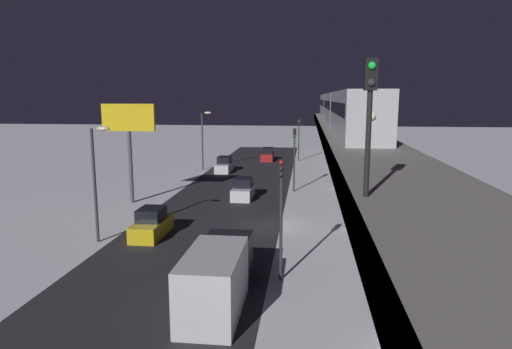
{
  "coord_description": "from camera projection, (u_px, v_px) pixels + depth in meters",
  "views": [
    {
      "loc": [
        -2.78,
        31.91,
        9.42
      ],
      "look_at": [
        2.12,
        -10.56,
        2.03
      ],
      "focal_mm": 31.21,
      "sensor_mm": 36.0,
      "label": 1
    }
  ],
  "objects": [
    {
      "name": "street_lamp_near",
      "position": [
        97.0,
        170.0,
        28.64
      ],
      "size": [
        1.35,
        0.44,
        7.65
      ],
      "color": "#38383D",
      "rests_on": "ground_plane"
    },
    {
      "name": "sedan_red",
      "position": [
        268.0,
        155.0,
        67.65
      ],
      "size": [
        1.8,
        4.03,
        1.97
      ],
      "rotation": [
        0.0,
        0.0,
        3.14
      ],
      "color": "#A51E1E",
      "rests_on": "ground_plane"
    },
    {
      "name": "traffic_light_far",
      "position": [
        299.0,
        133.0,
        66.55
      ],
      "size": [
        0.32,
        0.44,
        6.4
      ],
      "color": "#2D2D2D",
      "rests_on": "ground_plane"
    },
    {
      "name": "sedan_white",
      "position": [
        224.0,
        165.0,
        57.33
      ],
      "size": [
        1.8,
        4.55,
        1.97
      ],
      "color": "silver",
      "rests_on": "ground_plane"
    },
    {
      "name": "box_truck",
      "position": [
        218.0,
        276.0,
        20.44
      ],
      "size": [
        2.4,
        7.4,
        2.8
      ],
      "color": "black",
      "rests_on": "ground_plane"
    },
    {
      "name": "street_lamp_far",
      "position": [
        204.0,
        134.0,
        58.01
      ],
      "size": [
        1.35,
        0.44,
        7.65
      ],
      "color": "#38383D",
      "rests_on": "ground_plane"
    },
    {
      "name": "sedan_yellow",
      "position": [
        152.0,
        225.0,
        30.64
      ],
      "size": [
        1.8,
        4.36,
        1.97
      ],
      "color": "gold",
      "rests_on": "ground_plane"
    },
    {
      "name": "commercial_billboard",
      "position": [
        129.0,
        127.0,
        39.42
      ],
      "size": [
        4.8,
        0.36,
        8.9
      ],
      "color": "#4C4C51",
      "rests_on": "ground_plane"
    },
    {
      "name": "subway_train",
      "position": [
        339.0,
        107.0,
        52.45
      ],
      "size": [
        2.94,
        55.47,
        3.4
      ],
      "color": "#B7BABF",
      "rests_on": "elevated_railway"
    },
    {
      "name": "sedan_white_2",
      "position": [
        243.0,
        190.0,
        42.15
      ],
      "size": [
        1.8,
        4.2,
        1.97
      ],
      "rotation": [
        0.0,
        0.0,
        3.14
      ],
      "color": "silver",
      "rests_on": "ground_plane"
    },
    {
      "name": "traffic_light_near",
      "position": [
        281.0,
        202.0,
        22.59
      ],
      "size": [
        0.32,
        0.44,
        6.4
      ],
      "color": "#2D2D2D",
      "rests_on": "ground_plane"
    },
    {
      "name": "elevated_railway",
      "position": [
        358.0,
        152.0,
        31.48
      ],
      "size": [
        5.0,
        106.1,
        6.53
      ],
      "color": "gray",
      "rests_on": "ground_plane"
    },
    {
      "name": "ground_plane",
      "position": [
        268.0,
        226.0,
        33.16
      ],
      "size": [
        240.0,
        240.0,
        0.0
      ],
      "primitive_type": "plane",
      "color": "white"
    },
    {
      "name": "avenue_asphalt",
      "position": [
        208.0,
        224.0,
        33.67
      ],
      "size": [
        11.0,
        106.1,
        0.01
      ],
      "primitive_type": "cube",
      "color": "#28282D",
      "rests_on": "ground_plane"
    },
    {
      "name": "rail_signal",
      "position": [
        370.0,
        104.0,
        12.71
      ],
      "size": [
        0.36,
        0.41,
        4.0
      ],
      "color": "black",
      "rests_on": "elevated_railway"
    },
    {
      "name": "traffic_light_mid",
      "position": [
        294.0,
        151.0,
        44.57
      ],
      "size": [
        0.32,
        0.44,
        6.4
      ],
      "color": "#2D2D2D",
      "rests_on": "ground_plane"
    }
  ]
}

